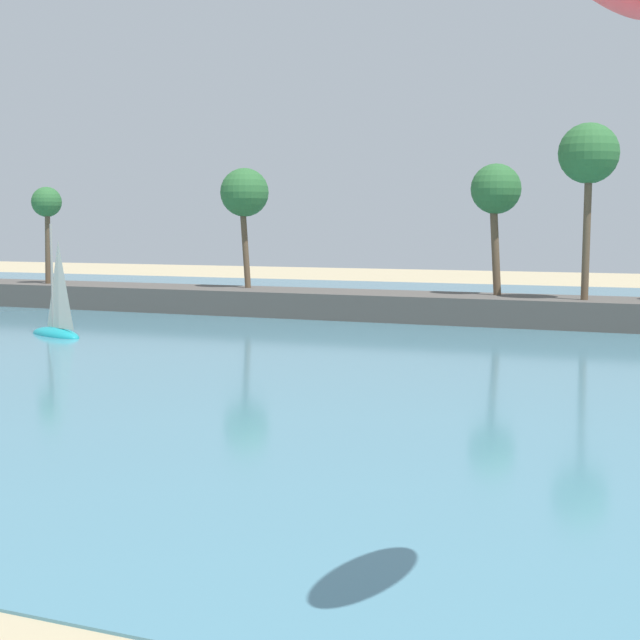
# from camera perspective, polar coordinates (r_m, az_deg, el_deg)

# --- Properties ---
(sea) EXTENTS (220.00, 89.49, 0.06)m
(sea) POSITION_cam_1_polar(r_m,az_deg,el_deg) (57.72, 15.43, -0.89)
(sea) COLOR teal
(sea) RESTS_ON ground
(palm_headland) EXTENTS (101.42, 6.00, 12.47)m
(palm_headland) POSITION_cam_1_polar(r_m,az_deg,el_deg) (62.09, 17.23, 1.79)
(palm_headland) COLOR #514C47
(palm_headland) RESTS_ON ground
(sailboat_mid_bay) EXTENTS (4.90, 3.12, 6.84)m
(sailboat_mid_bay) POSITION_cam_1_polar(r_m,az_deg,el_deg) (57.34, -15.23, -0.28)
(sailboat_mid_bay) COLOR teal
(sailboat_mid_bay) RESTS_ON sea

